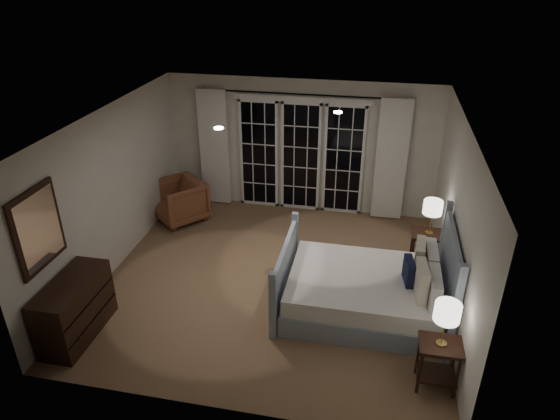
% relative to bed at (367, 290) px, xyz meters
% --- Properties ---
extents(floor, '(5.00, 5.00, 0.00)m').
position_rel_bed_xyz_m(floor, '(-1.42, 0.46, -0.33)').
color(floor, '#8F6B4D').
rests_on(floor, ground).
extents(ceiling, '(5.00, 5.00, 0.00)m').
position_rel_bed_xyz_m(ceiling, '(-1.42, 0.46, 2.17)').
color(ceiling, silver).
rests_on(ceiling, wall_back).
extents(wall_left, '(0.02, 5.00, 2.50)m').
position_rel_bed_xyz_m(wall_left, '(-3.92, 0.46, 0.92)').
color(wall_left, silver).
rests_on(wall_left, floor).
extents(wall_right, '(0.02, 5.00, 2.50)m').
position_rel_bed_xyz_m(wall_right, '(1.08, 0.46, 0.92)').
color(wall_right, silver).
rests_on(wall_right, floor).
extents(wall_back, '(5.00, 0.02, 2.50)m').
position_rel_bed_xyz_m(wall_back, '(-1.42, 2.96, 0.92)').
color(wall_back, silver).
rests_on(wall_back, floor).
extents(wall_front, '(5.00, 0.02, 2.50)m').
position_rel_bed_xyz_m(wall_front, '(-1.42, -2.04, 0.92)').
color(wall_front, silver).
rests_on(wall_front, floor).
extents(french_doors, '(2.50, 0.04, 2.20)m').
position_rel_bed_xyz_m(french_doors, '(-1.42, 2.92, 0.76)').
color(french_doors, black).
rests_on(french_doors, wall_back).
extents(curtain_rod, '(3.50, 0.03, 0.03)m').
position_rel_bed_xyz_m(curtain_rod, '(-1.42, 2.86, 1.92)').
color(curtain_rod, black).
rests_on(curtain_rod, wall_back).
extents(curtain_left, '(0.55, 0.10, 2.25)m').
position_rel_bed_xyz_m(curtain_left, '(-3.07, 2.84, 0.82)').
color(curtain_left, white).
rests_on(curtain_left, curtain_rod).
extents(curtain_right, '(0.55, 0.10, 2.25)m').
position_rel_bed_xyz_m(curtain_right, '(0.23, 2.84, 0.82)').
color(curtain_right, white).
rests_on(curtain_right, curtain_rod).
extents(downlight_a, '(0.12, 0.12, 0.01)m').
position_rel_bed_xyz_m(downlight_a, '(-0.62, 1.06, 2.16)').
color(downlight_a, white).
rests_on(downlight_a, ceiling).
extents(downlight_b, '(0.12, 0.12, 0.01)m').
position_rel_bed_xyz_m(downlight_b, '(-2.02, 0.06, 2.16)').
color(downlight_b, white).
rests_on(downlight_b, ceiling).
extents(bed, '(2.22, 1.59, 1.30)m').
position_rel_bed_xyz_m(bed, '(0.00, 0.00, 0.00)').
color(bed, '#8895A5').
rests_on(bed, floor).
extents(nightstand_left, '(0.47, 0.38, 0.62)m').
position_rel_bed_xyz_m(nightstand_left, '(0.84, -1.23, 0.08)').
color(nightstand_left, black).
rests_on(nightstand_left, floor).
extents(nightstand_right, '(0.50, 0.40, 0.65)m').
position_rel_bed_xyz_m(nightstand_right, '(0.85, 1.19, 0.10)').
color(nightstand_right, black).
rests_on(nightstand_right, floor).
extents(lamp_left, '(0.28, 0.28, 0.55)m').
position_rel_bed_xyz_m(lamp_left, '(0.84, -1.23, 0.72)').
color(lamp_left, tan).
rests_on(lamp_left, nightstand_left).
extents(lamp_right, '(0.28, 0.28, 0.55)m').
position_rel_bed_xyz_m(lamp_right, '(0.85, 1.19, 0.76)').
color(lamp_right, tan).
rests_on(lamp_right, nightstand_right).
extents(armchair, '(1.18, 1.19, 0.78)m').
position_rel_bed_xyz_m(armchair, '(-3.52, 2.00, 0.06)').
color(armchair, brown).
rests_on(armchair, floor).
extents(dresser, '(0.49, 1.15, 0.82)m').
position_rel_bed_xyz_m(dresser, '(-3.65, -1.24, 0.08)').
color(dresser, black).
rests_on(dresser, floor).
extents(mirror, '(0.05, 0.85, 1.00)m').
position_rel_bed_xyz_m(mirror, '(-3.88, -1.24, 1.22)').
color(mirror, black).
rests_on(mirror, wall_left).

